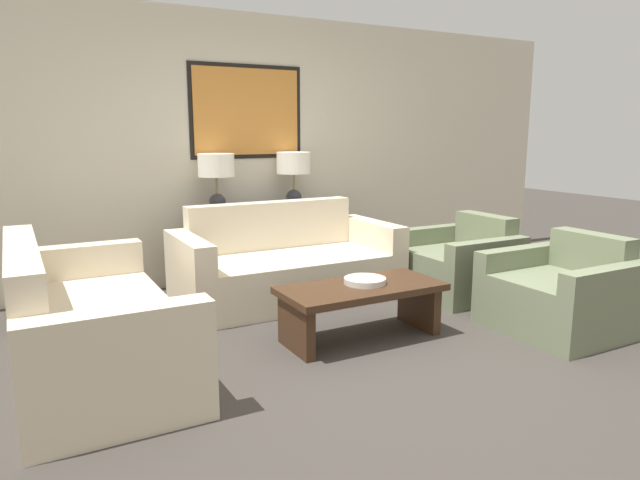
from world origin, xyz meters
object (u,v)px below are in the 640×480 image
object	(u,v)px
couch_by_side	(88,328)
coffee_table	(361,299)
couch_by_back_wall	(286,267)
armchair_near_camera	(561,296)
table_lamp_left	(216,171)
decorative_bowl	(365,281)
armchair_near_back_wall	(459,265)
console_table	(258,247)
table_lamp_right	(294,169)

from	to	relation	value
couch_by_side	coffee_table	distance (m)	1.87
couch_by_back_wall	couch_by_side	world-z (taller)	same
couch_by_back_wall	couch_by_side	size ratio (longest dim) A/B	1.00
armchair_near_camera	coffee_table	bearing A→B (deg)	158.58
table_lamp_left	armchair_near_camera	size ratio (longest dim) A/B	0.61
couch_by_side	decorative_bowl	distance (m)	1.91
couch_by_back_wall	armchair_near_back_wall	size ratio (longest dim) A/B	2.12
table_lamp_left	armchair_near_camera	world-z (taller)	table_lamp_left
decorative_bowl	armchair_near_camera	bearing A→B (deg)	-23.03
console_table	couch_by_side	size ratio (longest dim) A/B	0.63
table_lamp_right	couch_by_side	world-z (taller)	table_lamp_right
couch_by_side	armchair_near_back_wall	size ratio (longest dim) A/B	2.12
console_table	couch_by_back_wall	distance (m)	0.66
table_lamp_right	couch_by_side	xyz separation A→B (m)	(-2.20, -1.53, -0.85)
decorative_bowl	armchair_near_camera	distance (m)	1.54
table_lamp_left	couch_by_side	world-z (taller)	table_lamp_left
console_table	couch_by_back_wall	world-z (taller)	couch_by_back_wall
decorative_bowl	coffee_table	bearing A→B (deg)	-150.27
console_table	decorative_bowl	bearing A→B (deg)	-87.00
couch_by_back_wall	armchair_near_back_wall	distance (m)	1.63
console_table	couch_by_side	distance (m)	2.36
table_lamp_right	armchair_near_camera	world-z (taller)	table_lamp_right
console_table	table_lamp_right	xyz separation A→B (m)	(0.41, 0.00, 0.77)
couch_by_back_wall	couch_by_side	xyz separation A→B (m)	(-1.79, -0.87, 0.00)
couch_by_side	decorative_bowl	world-z (taller)	couch_by_side
table_lamp_right	decorative_bowl	size ratio (longest dim) A/B	1.83
table_lamp_left	couch_by_back_wall	distance (m)	1.15
console_table	coffee_table	bearing A→B (deg)	-88.52
armchair_near_camera	table_lamp_right	bearing A→B (deg)	114.32
table_lamp_right	coffee_table	xyz separation A→B (m)	(-0.36, -1.85, -0.84)
table_lamp_left	armchair_near_back_wall	size ratio (longest dim) A/B	0.61
table_lamp_right	couch_by_side	bearing A→B (deg)	-145.21
table_lamp_right	console_table	bearing A→B (deg)	180.00
console_table	table_lamp_right	world-z (taller)	table_lamp_right
console_table	couch_by_back_wall	size ratio (longest dim) A/B	0.63
coffee_table	decorative_bowl	size ratio (longest dim) A/B	3.86
console_table	coffee_table	world-z (taller)	console_table
table_lamp_right	armchair_near_back_wall	world-z (taller)	table_lamp_right
table_lamp_right	couch_by_side	size ratio (longest dim) A/B	0.29
couch_by_side	armchair_near_back_wall	world-z (taller)	couch_by_side
table_lamp_left	decorative_bowl	bearing A→B (deg)	-74.56
decorative_bowl	armchair_near_back_wall	bearing A→B (deg)	21.12
console_table	decorative_bowl	xyz separation A→B (m)	(0.10, -1.82, 0.06)
couch_by_back_wall	couch_by_side	bearing A→B (deg)	-154.16
console_table	armchair_near_camera	distance (m)	2.85
armchair_near_camera	couch_by_back_wall	bearing A→B (deg)	130.46
table_lamp_left	decorative_bowl	size ratio (longest dim) A/B	1.83
table_lamp_left	armchair_near_camera	distance (m)	3.21
table_lamp_left	coffee_table	xyz separation A→B (m)	(0.46, -1.85, -0.84)
couch_by_side	armchair_near_camera	bearing A→B (deg)	-15.20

